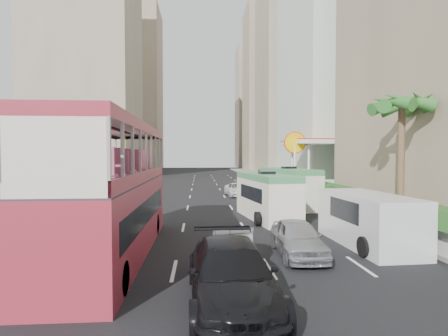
{
  "coord_description": "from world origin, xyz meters",
  "views": [
    {
      "loc": [
        -2.76,
        -13.55,
        3.81
      ],
      "look_at": [
        -1.5,
        4.0,
        3.2
      ],
      "focal_mm": 28.0,
      "sensor_mm": 36.0,
      "label": 1
    }
  ],
  "objects": [
    {
      "name": "sidewalk",
      "position": [
        9.0,
        25.0,
        0.09
      ],
      "size": [
        6.0,
        120.0,
        0.18
      ],
      "primitive_type": "cube",
      "color": "#99968C",
      "rests_on": "ground"
    },
    {
      "name": "hedge",
      "position": [
        6.2,
        14.0,
        1.53
      ],
      "size": [
        1.1,
        44.0,
        0.7
      ],
      "primitive_type": "cube",
      "color": "#2D6626",
      "rests_on": "kerb_wall"
    },
    {
      "name": "panel_van_near",
      "position": [
        4.42,
        0.76,
        1.09
      ],
      "size": [
        2.43,
        5.55,
        2.18
      ],
      "primitive_type": "cube",
      "rotation": [
        0.0,
        0.0,
        0.04
      ],
      "color": "silver",
      "rests_on": "ground"
    },
    {
      "name": "tower_left_b",
      "position": [
        -22.0,
        90.0,
        23.0
      ],
      "size": [
        16.0,
        16.0,
        46.0
      ],
      "primitive_type": "cube",
      "color": "tan",
      "rests_on": "ground"
    },
    {
      "name": "tower_left_a",
      "position": [
        -24.0,
        55.0,
        26.0
      ],
      "size": [
        18.0,
        18.0,
        52.0
      ],
      "primitive_type": "cube",
      "color": "tan",
      "rests_on": "ground"
    },
    {
      "name": "minibus_far",
      "position": [
        3.94,
        12.1,
        1.43
      ],
      "size": [
        3.36,
        6.75,
        2.86
      ],
      "primitive_type": "cube",
      "rotation": [
        0.0,
        0.0,
        0.2
      ],
      "color": "silver",
      "rests_on": "ground"
    },
    {
      "name": "tower_far_a",
      "position": [
        17.0,
        82.0,
        22.0
      ],
      "size": [
        14.0,
        14.0,
        44.0
      ],
      "primitive_type": "cube",
      "color": "tan",
      "rests_on": "ground"
    },
    {
      "name": "car_silver_lane_b",
      "position": [
        0.99,
        -0.58,
        0.0
      ],
      "size": [
        1.72,
        4.04,
        1.36
      ],
      "primitive_type": "imported",
      "rotation": [
        0.0,
        0.0,
        -0.03
      ],
      "color": "#AFB1B6",
      "rests_on": "ground"
    },
    {
      "name": "panel_van_far",
      "position": [
        4.57,
        19.27,
        1.01
      ],
      "size": [
        3.02,
        5.38,
        2.03
      ],
      "primitive_type": "cube",
      "rotation": [
        0.0,
        0.0,
        0.21
      ],
      "color": "silver",
      "rests_on": "ground"
    },
    {
      "name": "tower_far_b",
      "position": [
        17.0,
        104.0,
        20.0
      ],
      "size": [
        14.0,
        14.0,
        40.0
      ],
      "primitive_type": "cube",
      "color": "tan",
      "rests_on": "ground"
    },
    {
      "name": "palm_tree",
      "position": [
        7.8,
        4.0,
        3.38
      ],
      "size": [
        0.36,
        0.36,
        6.4
      ],
      "primitive_type": "cylinder",
      "color": "brown",
      "rests_on": "sidewalk"
    },
    {
      "name": "double_decker_bus",
      "position": [
        -6.0,
        0.0,
        2.53
      ],
      "size": [
        2.5,
        11.0,
        5.06
      ],
      "primitive_type": "cube",
      "color": "#A42738",
      "rests_on": "ground"
    },
    {
      "name": "car_silver_lane_a",
      "position": [
        -1.62,
        -1.89,
        0.0
      ],
      "size": [
        1.98,
        4.07,
        1.29
      ],
      "primitive_type": "imported",
      "rotation": [
        0.0,
        0.0,
        -0.17
      ],
      "color": "#AFB1B6",
      "rests_on": "ground"
    },
    {
      "name": "shell_station",
      "position": [
        10.0,
        23.0,
        2.75
      ],
      "size": [
        6.5,
        8.0,
        5.5
      ],
      "primitive_type": "cube",
      "color": "silver",
      "rests_on": "ground"
    },
    {
      "name": "tower_mid",
      "position": [
        18.0,
        58.0,
        25.0
      ],
      "size": [
        16.0,
        16.0,
        50.0
      ],
      "primitive_type": "cube",
      "color": "tan",
      "rests_on": "ground"
    },
    {
      "name": "kerb_wall",
      "position": [
        6.2,
        14.0,
        0.68
      ],
      "size": [
        0.3,
        44.0,
        1.0
      ],
      "primitive_type": "cube",
      "color": "silver",
      "rests_on": "sidewalk"
    },
    {
      "name": "van_asset",
      "position": [
        0.9,
        19.35,
        0.0
      ],
      "size": [
        2.33,
        4.54,
        1.22
      ],
      "primitive_type": "imported",
      "rotation": [
        0.0,
        0.0,
        0.07
      ],
      "color": "silver",
      "rests_on": "ground"
    },
    {
      "name": "minibus_near",
      "position": [
        1.32,
        7.19,
        1.36
      ],
      "size": [
        3.0,
        6.4,
        2.73
      ],
      "primitive_type": "cube",
      "rotation": [
        0.0,
        0.0,
        0.16
      ],
      "color": "silver",
      "rests_on": "ground"
    },
    {
      "name": "car_black",
      "position": [
        -1.95,
        -4.78,
        0.0
      ],
      "size": [
        2.3,
        5.41,
        1.55
      ],
      "primitive_type": "imported",
      "rotation": [
        0.0,
        0.0,
        0.02
      ],
      "color": "black",
      "rests_on": "ground"
    },
    {
      "name": "ground_plane",
      "position": [
        0.0,
        0.0,
        0.0
      ],
      "size": [
        200.0,
        200.0,
        0.0
      ],
      "primitive_type": "plane",
      "color": "black",
      "rests_on": "ground"
    }
  ]
}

